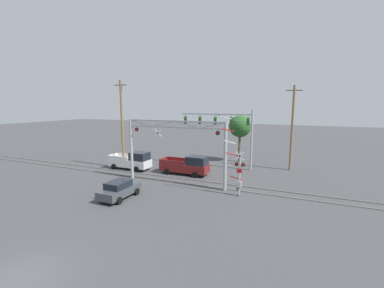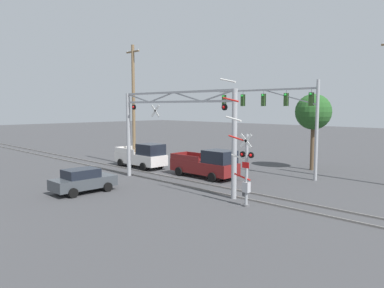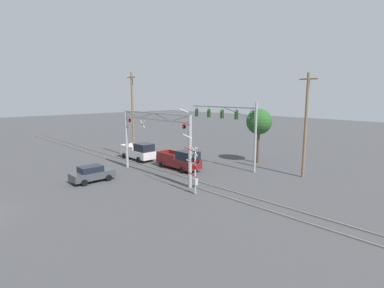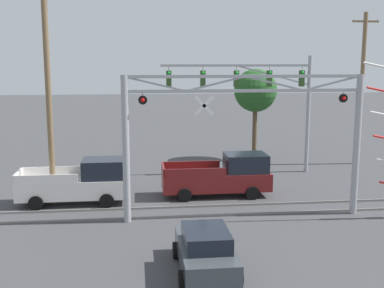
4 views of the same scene
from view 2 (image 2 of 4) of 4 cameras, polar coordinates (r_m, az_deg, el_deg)
rail_track_near at (r=25.91m, az=-2.29°, el=-6.14°), size 80.00×0.08×0.10m
rail_track_far at (r=26.89m, az=-0.04°, el=-5.70°), size 80.00×0.08×0.10m
crossing_gantry at (r=25.22m, az=-2.82°, el=2.65°), size 10.68×0.31×6.38m
crossing_signal_mast at (r=20.33m, az=7.96°, el=-3.29°), size 2.33×0.35×6.94m
traffic_signal_span at (r=29.72m, az=13.89°, el=5.13°), size 9.35×0.39×7.30m
pickup_truck_lead at (r=28.30m, az=2.33°, el=-3.11°), size 5.60×2.15×2.20m
pickup_truck_following at (r=33.23m, az=-7.54°, el=-1.85°), size 5.33×2.15×2.20m
sedan_waiting at (r=24.49m, az=-16.29°, el=-5.35°), size 1.99×3.93×1.51m
utility_pole_left at (r=34.08m, az=-8.90°, el=5.95°), size 1.80×0.28×10.82m
background_tree_beyond_span at (r=33.15m, az=18.01°, el=4.62°), size 3.01×3.01×6.45m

